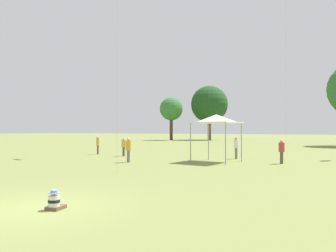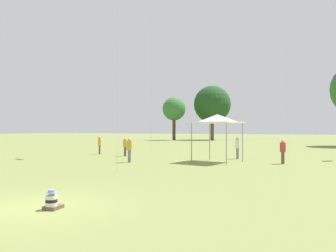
{
  "view_description": "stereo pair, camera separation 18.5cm",
  "coord_description": "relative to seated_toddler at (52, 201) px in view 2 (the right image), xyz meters",
  "views": [
    {
      "loc": [
        7.28,
        -6.67,
        2.2
      ],
      "look_at": [
        0.18,
        8.22,
        2.38
      ],
      "focal_mm": 35.0,
      "sensor_mm": 36.0,
      "label": 1
    },
    {
      "loc": [
        7.44,
        -6.59,
        2.2
      ],
      "look_at": [
        0.18,
        8.22,
        2.38
      ],
      "focal_mm": 35.0,
      "sensor_mm": 36.0,
      "label": 2
    }
  ],
  "objects": [
    {
      "name": "person_standing_1",
      "position": [
        -8.26,
        16.03,
        0.68
      ],
      "size": [
        0.48,
        0.48,
        1.54
      ],
      "rotation": [
        0.0,
        0.0,
        2.02
      ],
      "color": "brown",
      "rests_on": "ground"
    },
    {
      "name": "person_standing_5",
      "position": [
        -11.5,
        16.83,
        0.76
      ],
      "size": [
        0.35,
        0.35,
        1.62
      ],
      "rotation": [
        0.0,
        0.0,
        3.37
      ],
      "color": "brown",
      "rests_on": "ground"
    },
    {
      "name": "seated_toddler",
      "position": [
        0.0,
        0.0,
        0.0
      ],
      "size": [
        0.45,
        0.53,
        0.56
      ],
      "rotation": [
        0.0,
        0.0,
        0.14
      ],
      "color": "brown",
      "rests_on": "ground"
    },
    {
      "name": "person_standing_2",
      "position": [
        -5.15,
        11.88,
        0.75
      ],
      "size": [
        0.42,
        0.42,
        1.65
      ],
      "rotation": [
        0.0,
        0.0,
        6.18
      ],
      "color": "slate",
      "rests_on": "ground"
    },
    {
      "name": "person_standing_0",
      "position": [
        4.22,
        15.37,
        0.7
      ],
      "size": [
        0.45,
        0.45,
        1.56
      ],
      "rotation": [
        0.0,
        0.0,
        1.31
      ],
      "color": "brown",
      "rests_on": "ground"
    },
    {
      "name": "distant_tree_1",
      "position": [
        -21.94,
        54.81,
        6.21
      ],
      "size": [
        4.8,
        4.8,
        8.91
      ],
      "color": "#473323",
      "rests_on": "ground"
    },
    {
      "name": "canopy_tent",
      "position": [
        0.1,
        14.65,
        2.69
      ],
      "size": [
        3.25,
        3.25,
        3.23
      ],
      "rotation": [
        0.0,
        0.0,
        -0.16
      ],
      "color": "white",
      "rests_on": "ground"
    },
    {
      "name": "distant_tree_0",
      "position": [
        -15.34,
        59.88,
        7.36
      ],
      "size": [
        7.85,
        7.85,
        11.54
      ],
      "color": "brown",
      "rests_on": "ground"
    },
    {
      "name": "person_standing_4",
      "position": [
        0.73,
        17.62,
        0.75
      ],
      "size": [
        0.44,
        0.44,
        1.64
      ],
      "rotation": [
        0.0,
        0.0,
        5.96
      ],
      "color": "slate",
      "rests_on": "ground"
    },
    {
      "name": "ground_plane",
      "position": [
        -0.59,
        -0.11,
        -0.22
      ],
      "size": [
        300.0,
        300.0,
        0.0
      ],
      "primitive_type": "plane",
      "color": "olive"
    }
  ]
}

